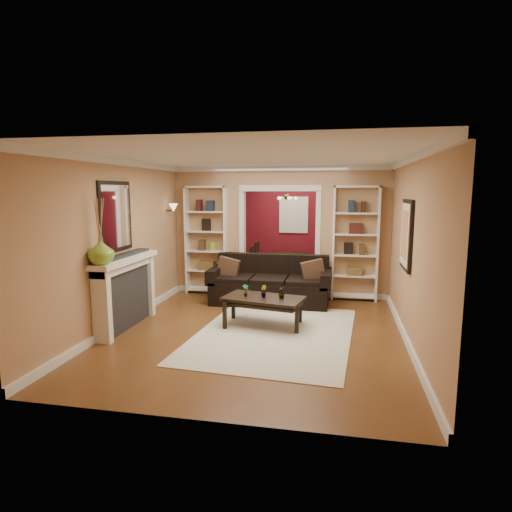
% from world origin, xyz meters
% --- Properties ---
extents(floor, '(8.00, 8.00, 0.00)m').
position_xyz_m(floor, '(0.00, 0.00, 0.00)').
color(floor, brown).
rests_on(floor, ground).
extents(ceiling, '(8.00, 8.00, 0.00)m').
position_xyz_m(ceiling, '(0.00, 0.00, 2.70)').
color(ceiling, white).
rests_on(ceiling, ground).
extents(wall_back, '(8.00, 0.00, 8.00)m').
position_xyz_m(wall_back, '(0.00, 4.00, 1.35)').
color(wall_back, tan).
rests_on(wall_back, ground).
extents(wall_front, '(8.00, 0.00, 8.00)m').
position_xyz_m(wall_front, '(0.00, -4.00, 1.35)').
color(wall_front, tan).
rests_on(wall_front, ground).
extents(wall_left, '(0.00, 8.00, 8.00)m').
position_xyz_m(wall_left, '(-2.25, 0.00, 1.35)').
color(wall_left, tan).
rests_on(wall_left, ground).
extents(wall_right, '(0.00, 8.00, 8.00)m').
position_xyz_m(wall_right, '(2.25, 0.00, 1.35)').
color(wall_right, tan).
rests_on(wall_right, ground).
extents(partition_wall, '(4.50, 0.15, 2.70)m').
position_xyz_m(partition_wall, '(0.00, 1.20, 1.35)').
color(partition_wall, tan).
rests_on(partition_wall, floor).
extents(red_back_panel, '(4.44, 0.04, 2.64)m').
position_xyz_m(red_back_panel, '(0.00, 3.97, 1.32)').
color(red_back_panel, maroon).
rests_on(red_back_panel, floor).
extents(dining_window, '(0.78, 0.03, 0.98)m').
position_xyz_m(dining_window, '(0.00, 3.93, 1.55)').
color(dining_window, '#8CA5CC').
rests_on(dining_window, wall_back).
extents(area_rug, '(2.56, 3.42, 0.01)m').
position_xyz_m(area_rug, '(0.28, -1.35, 0.01)').
color(area_rug, beige).
rests_on(area_rug, floor).
extents(sofa, '(2.37, 1.02, 0.93)m').
position_xyz_m(sofa, '(-0.08, 0.45, 0.46)').
color(sofa, black).
rests_on(sofa, floor).
extents(pillow_left, '(0.43, 0.16, 0.42)m').
position_xyz_m(pillow_left, '(-0.92, 0.43, 0.66)').
color(pillow_left, brown).
rests_on(pillow_left, sofa).
extents(pillow_right, '(0.44, 0.22, 0.42)m').
position_xyz_m(pillow_right, '(0.76, 0.43, 0.66)').
color(pillow_right, brown).
rests_on(pillow_right, sofa).
extents(coffee_table, '(1.39, 0.93, 0.48)m').
position_xyz_m(coffee_table, '(0.05, -1.00, 0.24)').
color(coffee_table, black).
rests_on(coffee_table, floor).
extents(plant_left, '(0.13, 0.12, 0.20)m').
position_xyz_m(plant_left, '(-0.25, -1.00, 0.58)').
color(plant_left, '#336626').
rests_on(plant_left, coffee_table).
extents(plant_center, '(0.13, 0.14, 0.20)m').
position_xyz_m(plant_center, '(0.05, -1.00, 0.58)').
color(plant_center, '#336626').
rests_on(plant_center, coffee_table).
extents(plant_right, '(0.11, 0.11, 0.19)m').
position_xyz_m(plant_right, '(0.34, -1.00, 0.58)').
color(plant_right, '#336626').
rests_on(plant_right, coffee_table).
extents(bookshelf_left, '(0.90, 0.30, 2.30)m').
position_xyz_m(bookshelf_left, '(-1.55, 1.03, 1.15)').
color(bookshelf_left, white).
rests_on(bookshelf_left, floor).
extents(bookshelf_right, '(0.90, 0.30, 2.30)m').
position_xyz_m(bookshelf_right, '(1.55, 1.03, 1.15)').
color(bookshelf_right, white).
rests_on(bookshelf_right, floor).
extents(fireplace, '(0.32, 1.70, 1.16)m').
position_xyz_m(fireplace, '(-2.09, -1.50, 0.58)').
color(fireplace, white).
rests_on(fireplace, floor).
extents(vase, '(0.38, 0.38, 0.38)m').
position_xyz_m(vase, '(-2.09, -2.20, 1.35)').
color(vase, '#84B43A').
rests_on(vase, fireplace).
extents(mirror, '(0.03, 0.95, 1.10)m').
position_xyz_m(mirror, '(-2.23, -1.50, 1.80)').
color(mirror, silver).
rests_on(mirror, wall_left).
extents(wall_sconce, '(0.18, 0.18, 0.22)m').
position_xyz_m(wall_sconce, '(-2.15, 0.55, 1.83)').
color(wall_sconce, '#FFE0A5').
rests_on(wall_sconce, wall_left).
extents(framed_art, '(0.04, 0.85, 1.05)m').
position_xyz_m(framed_art, '(2.21, -1.00, 1.55)').
color(framed_art, black).
rests_on(framed_art, wall_right).
extents(dining_table, '(1.70, 0.95, 0.60)m').
position_xyz_m(dining_table, '(-0.04, 2.72, 0.30)').
color(dining_table, black).
rests_on(dining_table, floor).
extents(dining_chair_nw, '(0.54, 0.54, 0.90)m').
position_xyz_m(dining_chair_nw, '(-0.59, 2.42, 0.45)').
color(dining_chair_nw, black).
rests_on(dining_chair_nw, floor).
extents(dining_chair_ne, '(0.54, 0.54, 0.87)m').
position_xyz_m(dining_chair_ne, '(0.51, 2.42, 0.43)').
color(dining_chair_ne, black).
rests_on(dining_chair_ne, floor).
extents(dining_chair_sw, '(0.61, 0.61, 0.92)m').
position_xyz_m(dining_chair_sw, '(-0.59, 3.02, 0.46)').
color(dining_chair_sw, black).
rests_on(dining_chair_sw, floor).
extents(dining_chair_se, '(0.44, 0.44, 0.79)m').
position_xyz_m(dining_chair_se, '(0.51, 3.02, 0.39)').
color(dining_chair_se, black).
rests_on(dining_chair_se, floor).
extents(chandelier, '(0.50, 0.50, 0.30)m').
position_xyz_m(chandelier, '(0.00, 2.70, 2.02)').
color(chandelier, '#3E281C').
rests_on(chandelier, ceiling).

